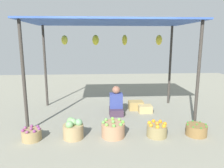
# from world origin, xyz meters

# --- Properties ---
(ground_plane) EXTENTS (14.00, 14.00, 0.00)m
(ground_plane) POSITION_xyz_m (0.00, 0.00, 0.00)
(ground_plane) COLOR gray
(market_stall_structure) EXTENTS (4.09, 2.19, 2.43)m
(market_stall_structure) POSITION_xyz_m (0.00, 0.01, 2.25)
(market_stall_structure) COLOR #38332D
(market_stall_structure) RESTS_ON ground
(vendor_person) EXTENTS (0.36, 0.44, 0.78)m
(vendor_person) POSITION_xyz_m (0.15, -0.01, 0.30)
(vendor_person) COLOR #3F2E40
(vendor_person) RESTS_ON ground
(basket_purple_onions) EXTENTS (0.38, 0.38, 0.27)m
(basket_purple_onions) POSITION_xyz_m (-1.67, -1.41, 0.11)
(basket_purple_onions) COLOR #957F52
(basket_purple_onions) RESTS_ON ground
(basket_cabbages) EXTENTS (0.41, 0.41, 0.42)m
(basket_cabbages) POSITION_xyz_m (-0.85, -1.38, 0.19)
(basket_cabbages) COLOR #A1865B
(basket_cabbages) RESTS_ON ground
(basket_green_apples) EXTENTS (0.48, 0.48, 0.36)m
(basket_green_apples) POSITION_xyz_m (-0.03, -1.35, 0.15)
(basket_green_apples) COLOR #A77B5A
(basket_green_apples) RESTS_ON ground
(basket_oranges) EXTENTS (0.42, 0.42, 0.32)m
(basket_oranges) POSITION_xyz_m (0.88, -1.40, 0.14)
(basket_oranges) COLOR #8C7D50
(basket_oranges) RESTS_ON ground
(basket_green_chilies) EXTENTS (0.43, 0.43, 0.26)m
(basket_green_chilies) POSITION_xyz_m (1.73, -1.40, 0.11)
(basket_green_chilies) COLOR olive
(basket_green_chilies) RESTS_ON ground
(wooden_crate_near_vendor) EXTENTS (0.41, 0.31, 0.25)m
(wooden_crate_near_vendor) POSITION_xyz_m (0.75, 0.37, 0.12)
(wooden_crate_near_vendor) COLOR #9E834C
(wooden_crate_near_vendor) RESTS_ON ground
(wooden_crate_stacked_rear) EXTENTS (0.37, 0.28, 0.21)m
(wooden_crate_stacked_rear) POSITION_xyz_m (0.96, 0.10, 0.10)
(wooden_crate_stacked_rear) COLOR tan
(wooden_crate_stacked_rear) RESTS_ON ground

